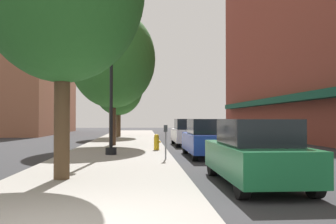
# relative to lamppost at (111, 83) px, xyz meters

# --- Properties ---
(ground_plane) EXTENTS (90.00, 90.00, 0.00)m
(ground_plane) POSITION_rel_lamppost_xyz_m (4.19, 7.08, -3.20)
(ground_plane) COLOR #2D2D30
(sidewalk_slab) EXTENTS (4.80, 50.00, 0.12)m
(sidewalk_slab) POSITION_rel_lamppost_xyz_m (0.19, 8.08, -3.14)
(sidewalk_slab) COLOR gray
(sidewalk_slab) RESTS_ON ground
(building_far_background) EXTENTS (6.80, 18.00, 19.96)m
(building_far_background) POSITION_rel_lamppost_xyz_m (-10.82, 26.08, 6.76)
(building_far_background) COLOR #9E6047
(building_far_background) RESTS_ON ground
(lamppost) EXTENTS (0.48, 0.48, 5.90)m
(lamppost) POSITION_rel_lamppost_xyz_m (0.00, 0.00, 0.00)
(lamppost) COLOR black
(lamppost) RESTS_ON sidewalk_slab
(fire_hydrant) EXTENTS (0.33, 0.26, 0.79)m
(fire_hydrant) POSITION_rel_lamppost_xyz_m (2.06, 2.26, -2.68)
(fire_hydrant) COLOR gold
(fire_hydrant) RESTS_ON sidewalk_slab
(parking_meter_near) EXTENTS (0.14, 0.09, 1.31)m
(parking_meter_near) POSITION_rel_lamppost_xyz_m (2.24, -1.98, -2.25)
(parking_meter_near) COLOR slate
(parking_meter_near) RESTS_ON sidewalk_slab
(tree_near) EXTENTS (5.04, 5.04, 7.99)m
(tree_near) POSITION_rel_lamppost_xyz_m (-0.41, 5.75, 1.99)
(tree_near) COLOR #422D1E
(tree_near) RESTS_ON sidewalk_slab
(tree_mid) EXTENTS (4.26, 4.26, 6.75)m
(tree_mid) POSITION_rel_lamppost_xyz_m (-0.73, 15.83, 1.21)
(tree_mid) COLOR #4C3823
(tree_mid) RESTS_ON sidewalk_slab
(car_green) EXTENTS (1.80, 4.30, 1.66)m
(car_green) POSITION_rel_lamppost_xyz_m (4.19, -6.96, -2.39)
(car_green) COLOR black
(car_green) RESTS_ON ground
(car_blue) EXTENTS (1.80, 4.30, 1.66)m
(car_blue) POSITION_rel_lamppost_xyz_m (4.19, -0.10, -2.39)
(car_blue) COLOR black
(car_blue) RESTS_ON ground
(car_white) EXTENTS (1.80, 4.30, 1.66)m
(car_white) POSITION_rel_lamppost_xyz_m (4.19, 6.78, -2.39)
(car_white) COLOR black
(car_white) RESTS_ON ground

